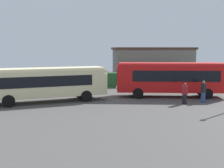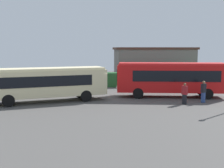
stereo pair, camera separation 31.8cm
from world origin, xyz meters
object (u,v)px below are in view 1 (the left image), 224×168
person_center (203,91)px  bus_cream (47,82)px  bus_red (171,77)px  person_left (185,93)px  traffic_cone (88,89)px

person_center → bus_cream: bearing=47.9°
bus_red → bus_cream: bearing=16.0°
bus_cream → bus_red: bearing=-8.4°
person_left → traffic_cone: (-7.71, 8.12, -0.63)m
person_left → traffic_cone: person_left is taller
person_left → traffic_cone: 11.21m
bus_cream → bus_red: (11.51, 1.22, 0.16)m
bus_cream → person_left: size_ratio=5.96×
person_left → person_center: 1.95m
bus_cream → person_center: bus_cream is taller
person_left → bus_cream: bearing=133.5°
bus_red → traffic_cone: size_ratio=17.56×
bus_cream → bus_red: 11.58m
bus_cream → person_left: bus_cream is taller
bus_cream → traffic_cone: 7.05m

